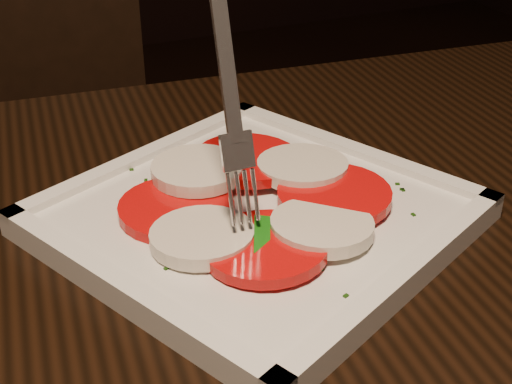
{
  "coord_description": "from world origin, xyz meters",
  "views": [
    {
      "loc": [
        -0.13,
        -0.04,
        1.04
      ],
      "look_at": [
        0.06,
        0.38,
        0.78
      ],
      "focal_mm": 50.0,
      "sensor_mm": 36.0,
      "label": 1
    }
  ],
  "objects": [
    {
      "name": "caprese_salad",
      "position": [
        0.06,
        0.38,
        0.77
      ],
      "size": [
        0.22,
        0.23,
        0.02
      ],
      "color": "red",
      "rests_on": "plate"
    },
    {
      "name": "plate",
      "position": [
        0.06,
        0.38,
        0.76
      ],
      "size": [
        0.36,
        0.36,
        0.01
      ],
      "primitive_type": "cube",
      "rotation": [
        0.0,
        0.0,
        0.43
      ],
      "color": "silver",
      "rests_on": "table"
    },
    {
      "name": "fork",
      "position": [
        0.03,
        0.37,
        0.88
      ],
      "size": [
        0.03,
        0.07,
        0.19
      ],
      "primitive_type": null,
      "rotation": [
        0.0,
        0.0,
        -0.01
      ],
      "color": "white",
      "rests_on": "caprese_salad"
    },
    {
      "name": "chair",
      "position": [
        -0.08,
        0.95,
        0.53
      ],
      "size": [
        0.48,
        0.48,
        0.93
      ],
      "rotation": [
        0.0,
        0.0,
        -0.17
      ],
      "color": "black",
      "rests_on": "ground"
    }
  ]
}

